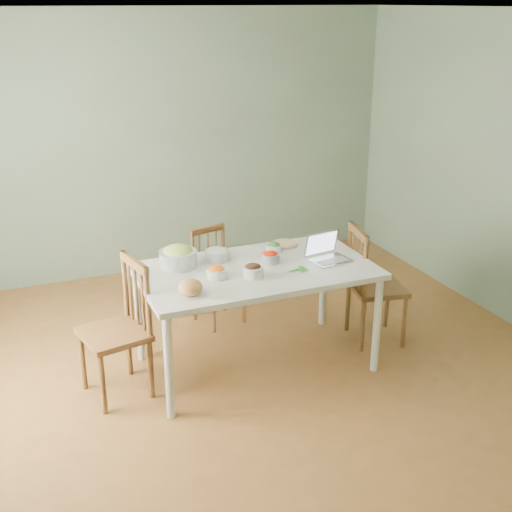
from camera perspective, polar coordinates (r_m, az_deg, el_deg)
name	(u,v)px	position (r m, az deg, el deg)	size (l,w,h in m)	color
floor	(254,376)	(5.29, -0.14, -10.25)	(5.00, 5.00, 0.00)	brown
ceiling	(254,9)	(4.52, -0.18, 20.42)	(5.00, 5.00, 0.00)	white
wall_back	(162,145)	(7.04, -8.05, 9.38)	(5.00, 0.00, 2.70)	#596655
wall_front	(501,389)	(2.78, 20.23, -10.60)	(5.00, 0.00, 2.70)	#596655
dining_table	(256,317)	(5.26, 0.00, -5.28)	(1.78, 1.00, 0.84)	white
chair_far	(219,277)	(5.97, -3.20, -1.82)	(0.38, 0.37, 0.87)	#482914
chair_left	(114,331)	(4.95, -12.10, -6.29)	(0.46, 0.44, 1.03)	#482914
chair_right	(377,284)	(5.71, 10.33, -2.41)	(0.45, 0.43, 1.02)	#482914
bread_boule	(190,287)	(4.64, -5.65, -2.68)	(0.17, 0.17, 0.11)	#C07C39
butter_stick	(219,296)	(4.58, -3.16, -3.46)	(0.12, 0.03, 0.03)	white
bowl_squash	(178,256)	(5.13, -6.70, 0.00)	(0.29, 0.29, 0.17)	#CDD762
bowl_carrot	(217,272)	(4.91, -3.38, -1.36)	(0.15, 0.15, 0.09)	#CC6700
bowl_onion	(217,254)	(5.23, -3.35, 0.19)	(0.19, 0.19, 0.10)	white
bowl_mushroom	(253,271)	(4.91, -0.26, -1.26)	(0.15, 0.15, 0.10)	black
bowl_redpep	(270,257)	(5.19, 1.22, -0.08)	(0.15, 0.15, 0.09)	#B71000
bowl_broccoli	(274,247)	(5.40, 1.55, 0.76)	(0.13, 0.13, 0.08)	#153613
flatbread	(285,244)	(5.56, 2.46, 1.03)	(0.22, 0.22, 0.02)	#DEBA82
basil_bunch	(298,269)	(5.05, 3.59, -1.12)	(0.18, 0.18, 0.02)	#297417
laptop	(331,249)	(5.21, 6.43, 0.62)	(0.30, 0.25, 0.21)	silver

